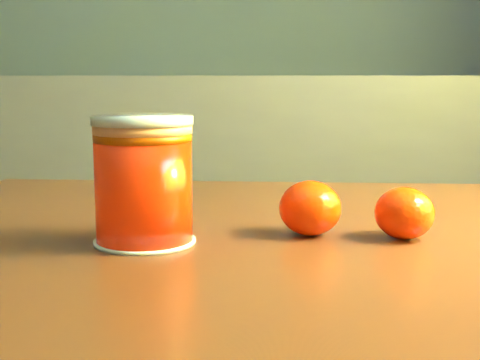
{
  "coord_description": "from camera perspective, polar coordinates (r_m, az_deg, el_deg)",
  "views": [
    {
      "loc": [
        0.83,
        -0.49,
        0.9
      ],
      "look_at": [
        0.82,
        0.11,
        0.8
      ],
      "focal_mm": 50.0,
      "sensor_mm": 36.0,
      "label": 1
    }
  ],
  "objects": [
    {
      "name": "orange_back",
      "position": [
        0.64,
        13.86,
        -2.76
      ],
      "size": [
        0.07,
        0.07,
        0.05
      ],
      "primitive_type": "ellipsoid",
      "rotation": [
        0.0,
        0.0,
        -0.4
      ],
      "color": "#FF3505",
      "rests_on": "table"
    },
    {
      "name": "orange_front",
      "position": [
        0.64,
        6.01,
        -2.4
      ],
      "size": [
        0.06,
        0.06,
        0.05
      ],
      "primitive_type": "ellipsoid",
      "rotation": [
        0.0,
        0.0,
        0.08
      ],
      "color": "#FF3505",
      "rests_on": "table"
    },
    {
      "name": "juice_glass",
      "position": [
        0.61,
        -8.22,
        -0.1
      ],
      "size": [
        0.09,
        0.09,
        0.11
      ],
      "rotation": [
        0.0,
        0.0,
        -0.34
      ],
      "color": "red",
      "rests_on": "table"
    },
    {
      "name": "table",
      "position": [
        0.66,
        11.12,
        -13.2
      ],
      "size": [
        1.03,
        0.75,
        0.75
      ],
      "rotation": [
        0.0,
        0.0,
        -0.05
      ],
      "color": "#5C2F17",
      "rests_on": "ground"
    }
  ]
}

